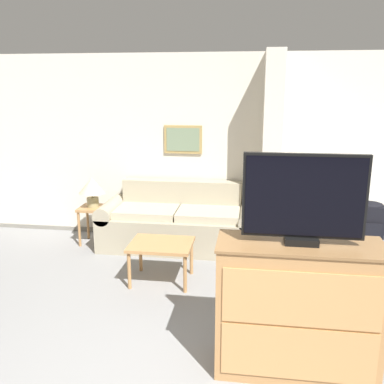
{
  "coord_description": "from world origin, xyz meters",
  "views": [
    {
      "loc": [
        0.65,
        -2.16,
        2.16
      ],
      "look_at": [
        0.01,
        2.26,
        1.05
      ],
      "focal_mm": 40.0,
      "sensor_mm": 36.0,
      "label": 1
    }
  ],
  "objects_px": {
    "couch": "(179,223)",
    "bed": "(360,250)",
    "table_lamp": "(92,187)",
    "backpack": "(368,218)",
    "tv_dresser": "(297,309)",
    "tv": "(304,199)",
    "coffee_table": "(161,248)"
  },
  "relations": [
    {
      "from": "coffee_table",
      "to": "bed",
      "type": "height_order",
      "value": "bed"
    },
    {
      "from": "tv_dresser",
      "to": "backpack",
      "type": "distance_m",
      "value": 1.83
    },
    {
      "from": "couch",
      "to": "backpack",
      "type": "bearing_deg",
      "value": -22.11
    },
    {
      "from": "coffee_table",
      "to": "tv_dresser",
      "type": "bearing_deg",
      "value": -45.74
    },
    {
      "from": "table_lamp",
      "to": "backpack",
      "type": "distance_m",
      "value": 3.53
    },
    {
      "from": "tv",
      "to": "bed",
      "type": "xyz_separation_m",
      "value": [
        0.91,
        1.91,
        -1.08
      ]
    },
    {
      "from": "couch",
      "to": "bed",
      "type": "height_order",
      "value": "couch"
    },
    {
      "from": "tv",
      "to": "bed",
      "type": "relative_size",
      "value": 0.45
    },
    {
      "from": "coffee_table",
      "to": "table_lamp",
      "type": "xyz_separation_m",
      "value": [
        -1.19,
        1.06,
        0.4
      ]
    },
    {
      "from": "couch",
      "to": "table_lamp",
      "type": "relative_size",
      "value": 5.18
    },
    {
      "from": "coffee_table",
      "to": "tv_dresser",
      "type": "distance_m",
      "value": 1.94
    },
    {
      "from": "tv_dresser",
      "to": "table_lamp",
      "type": "bearing_deg",
      "value": 136.13
    },
    {
      "from": "couch",
      "to": "bed",
      "type": "relative_size",
      "value": 1.1
    },
    {
      "from": "table_lamp",
      "to": "backpack",
      "type": "relative_size",
      "value": 1.05
    },
    {
      "from": "table_lamp",
      "to": "backpack",
      "type": "xyz_separation_m",
      "value": [
        3.42,
        -0.86,
        -0.02
      ]
    },
    {
      "from": "tv_dresser",
      "to": "tv",
      "type": "xyz_separation_m",
      "value": [
        0.0,
        0.0,
        0.85
      ]
    },
    {
      "from": "bed",
      "to": "backpack",
      "type": "distance_m",
      "value": 0.59
    },
    {
      "from": "couch",
      "to": "coffee_table",
      "type": "height_order",
      "value": "couch"
    },
    {
      "from": "bed",
      "to": "backpack",
      "type": "height_order",
      "value": "backpack"
    },
    {
      "from": "couch",
      "to": "table_lamp",
      "type": "distance_m",
      "value": 1.29
    },
    {
      "from": "tv",
      "to": "bed",
      "type": "bearing_deg",
      "value": 64.54
    },
    {
      "from": "couch",
      "to": "tv",
      "type": "bearing_deg",
      "value": -61.61
    },
    {
      "from": "couch",
      "to": "table_lamp",
      "type": "height_order",
      "value": "table_lamp"
    },
    {
      "from": "tv_dresser",
      "to": "tv",
      "type": "height_order",
      "value": "tv"
    },
    {
      "from": "coffee_table",
      "to": "backpack",
      "type": "relative_size",
      "value": 1.78
    },
    {
      "from": "couch",
      "to": "tv_dresser",
      "type": "bearing_deg",
      "value": -61.61
    },
    {
      "from": "couch",
      "to": "bed",
      "type": "xyz_separation_m",
      "value": [
        2.26,
        -0.58,
        -0.03
      ]
    },
    {
      "from": "tv_dresser",
      "to": "bed",
      "type": "xyz_separation_m",
      "value": [
        0.91,
        1.91,
        -0.23
      ]
    },
    {
      "from": "couch",
      "to": "table_lamp",
      "type": "xyz_separation_m",
      "value": [
        -1.2,
        -0.05,
        0.48
      ]
    },
    {
      "from": "backpack",
      "to": "table_lamp",
      "type": "bearing_deg",
      "value": 165.93
    },
    {
      "from": "coffee_table",
      "to": "couch",
      "type": "bearing_deg",
      "value": 89.83
    },
    {
      "from": "table_lamp",
      "to": "bed",
      "type": "relative_size",
      "value": 0.21
    }
  ]
}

